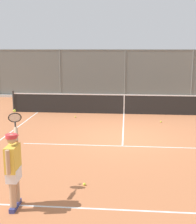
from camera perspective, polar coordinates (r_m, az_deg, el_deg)
The scene contains 8 objects.
ground_plane at distance 11.31m, azimuth 4.52°, elevation -4.80°, with size 60.00×60.00×0.00m, color #B76B42.
court_line_markings at distance 10.12m, azimuth 4.43°, elevation -6.81°, with size 8.64×9.25×0.01m.
fence_backdrop at distance 20.43m, azimuth 4.92°, elevation 6.49°, with size 19.38×1.37×3.05m.
tennis_net at distance 15.28m, azimuth 4.75°, elevation 1.47°, with size 11.10×0.09×1.07m.
tennis_player at distance 6.57m, azimuth -15.11°, elevation -9.37°, with size 0.50×1.33×1.85m.
tennis_ball_near_baseline at distance 7.64m, azimuth -2.48°, elevation -12.92°, with size 0.07×0.07×0.07m, color #CCDB33.
tennis_ball_near_net at distance 13.87m, azimuth 11.32°, elevation -1.74°, with size 0.07×0.07×0.07m, color #CCDB33.
tennis_ball_by_sideline at distance 14.56m, azimuth -4.14°, elevation -0.89°, with size 0.07×0.07×0.07m, color #D6E042.
Camera 1 is at (-0.08, 10.84, 3.23)m, focal length 50.48 mm.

